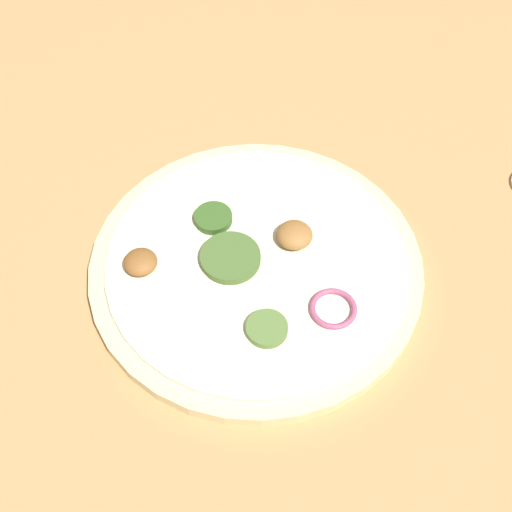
% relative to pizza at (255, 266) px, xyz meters
% --- Properties ---
extents(ground_plane, '(3.00, 3.00, 0.00)m').
position_rel_pizza_xyz_m(ground_plane, '(-0.00, 0.00, -0.01)').
color(ground_plane, tan).
extents(pizza, '(0.28, 0.28, 0.03)m').
position_rel_pizza_xyz_m(pizza, '(0.00, 0.00, 0.00)').
color(pizza, beige).
rests_on(pizza, ground_plane).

